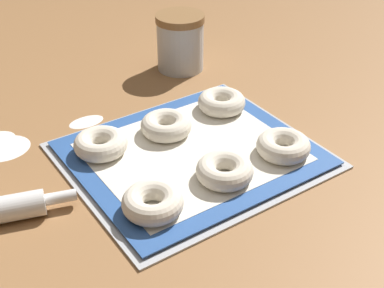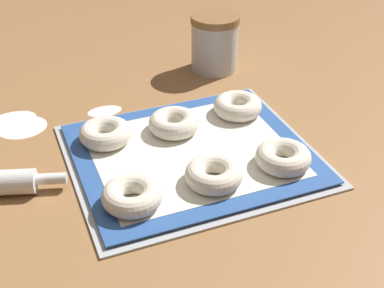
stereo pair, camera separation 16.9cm
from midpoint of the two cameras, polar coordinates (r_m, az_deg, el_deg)
ground_plane at (r=0.95m, az=-5.94°, el=-1.99°), size 2.80×2.80×0.00m
baking_tray at (r=0.95m, az=-5.06°, el=-1.50°), size 0.43×0.37×0.01m
baking_mat at (r=0.95m, az=-5.08°, el=-1.23°), size 0.40×0.35×0.00m
bagel_front_left at (r=0.82m, az=-10.16°, el=-6.56°), size 0.10×0.10×0.03m
bagel_front_center at (r=0.87m, az=-1.99°, el=-3.21°), size 0.10×0.10×0.03m
bagel_front_right at (r=0.93m, az=4.71°, el=-0.51°), size 0.10×0.10×0.03m
bagel_back_left at (r=0.97m, az=-14.70°, el=-0.28°), size 0.10×0.10×0.03m
bagel_back_center at (r=0.99m, az=-7.63°, el=1.70°), size 0.10×0.10×0.03m
bagel_back_right at (r=1.06m, az=-1.34°, el=4.26°), size 0.10×0.10×0.03m
flour_canister at (r=1.24m, az=-5.21°, el=10.63°), size 0.11×0.11×0.13m
flour_patch_near at (r=1.06m, az=-23.83°, el=-0.65°), size 0.10×0.09×0.00m
flour_patch_side at (r=1.09m, az=-15.64°, el=2.09°), size 0.07×0.04×0.00m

